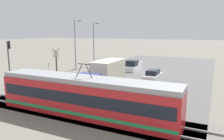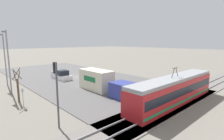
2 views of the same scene
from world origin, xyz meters
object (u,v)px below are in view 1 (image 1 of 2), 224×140
object	(u,v)px
traffic_light_pole	(9,58)
no_parking_sign	(49,68)
street_lamp_near_crossing	(94,41)
street_lamp_mid_block	(76,41)
light_rail_tram	(85,97)
street_tree	(56,63)
box_truck	(104,74)
pickup_truck	(133,66)
sedan_car_0	(153,76)

from	to	relation	value
traffic_light_pole	no_parking_sign	size ratio (longest dim) A/B	2.72
street_lamp_near_crossing	street_lamp_mid_block	size ratio (longest dim) A/B	0.97
street_lamp_near_crossing	street_lamp_mid_block	bearing A→B (deg)	83.20
light_rail_tram	street_tree	bearing A→B (deg)	-43.47
light_rail_tram	box_truck	distance (m)	10.34
traffic_light_pole	pickup_truck	bearing A→B (deg)	-117.32
sedan_car_0	street_lamp_mid_block	world-z (taller)	street_lamp_mid_block
pickup_truck	street_lamp_mid_block	bearing A→B (deg)	20.70
traffic_light_pole	sedan_car_0	bearing A→B (deg)	-142.54
sedan_car_0	traffic_light_pole	bearing A→B (deg)	-142.54
box_truck	street_lamp_mid_block	xyz separation A→B (m)	(10.23, -8.53, 3.67)
light_rail_tram	no_parking_sign	distance (m)	17.95
light_rail_tram	street_lamp_mid_block	size ratio (longest dim) A/B	1.75
box_truck	light_rail_tram	bearing A→B (deg)	108.95
sedan_car_0	traffic_light_pole	xyz separation A→B (m)	(14.92, 11.43, 3.01)
street_tree	street_lamp_mid_block	bearing A→B (deg)	-93.48
traffic_light_pole	street_lamp_near_crossing	xyz separation A→B (m)	(-0.31, -20.09, 1.30)
traffic_light_pole	light_rail_tram	bearing A→B (deg)	164.30
pickup_truck	light_rail_tram	bearing A→B (deg)	99.78
pickup_truck	street_tree	distance (m)	13.47
light_rail_tram	street_tree	world-z (taller)	light_rail_tram
light_rail_tram	street_tree	xyz separation A→B (m)	(13.90, -13.18, 0.32)
traffic_light_pole	street_lamp_mid_block	bearing A→B (deg)	-88.63
pickup_truck	sedan_car_0	size ratio (longest dim) A/B	1.27
box_truck	no_parking_sign	xyz separation A→B (m)	(10.56, -1.56, -0.19)
box_truck	sedan_car_0	xyz separation A→B (m)	(-5.04, -5.38, -0.78)
street_lamp_mid_block	no_parking_sign	bearing A→B (deg)	87.27
street_lamp_mid_block	box_truck	bearing A→B (deg)	140.17
box_truck	street_lamp_near_crossing	world-z (taller)	street_lamp_near_crossing
pickup_truck	no_parking_sign	bearing A→B (deg)	46.52
street_tree	street_lamp_near_crossing	world-z (taller)	street_lamp_near_crossing
traffic_light_pole	street_lamp_mid_block	world-z (taller)	street_lamp_mid_block
pickup_truck	street_tree	world-z (taller)	street_tree
street_tree	street_lamp_mid_block	size ratio (longest dim) A/B	0.47
street_lamp_mid_block	no_parking_sign	size ratio (longest dim) A/B	4.25
box_truck	street_tree	bearing A→B (deg)	-17.87
box_truck	sedan_car_0	size ratio (longest dim) A/B	2.29
box_truck	street_lamp_mid_block	size ratio (longest dim) A/B	1.08
sedan_car_0	no_parking_sign	distance (m)	16.08
sedan_car_0	street_lamp_mid_block	bearing A→B (deg)	168.33
pickup_truck	traffic_light_pole	world-z (taller)	traffic_light_pole
light_rail_tram	pickup_truck	bearing A→B (deg)	-80.22
light_rail_tram	street_lamp_mid_block	xyz separation A→B (m)	(13.59, -18.31, 3.54)
light_rail_tram	traffic_light_pole	bearing A→B (deg)	-15.70
sedan_car_0	no_parking_sign	bearing A→B (deg)	-166.23
box_truck	pickup_truck	size ratio (longest dim) A/B	1.80
box_truck	no_parking_sign	world-z (taller)	box_truck
sedan_car_0	street_lamp_near_crossing	size ratio (longest dim) A/B	0.49
street_tree	box_truck	bearing A→B (deg)	162.13
pickup_truck	traffic_light_pole	xyz separation A→B (m)	(9.45, 18.29, 2.96)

